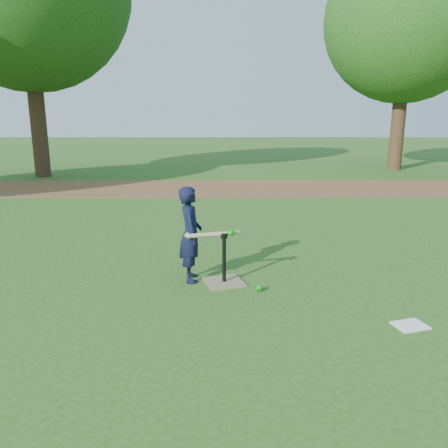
{
  "coord_description": "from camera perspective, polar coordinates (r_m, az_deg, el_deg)",
  "views": [
    {
      "loc": [
        -0.02,
        -4.56,
        1.91
      ],
      "look_at": [
        0.0,
        0.62,
        0.65
      ],
      "focal_mm": 35.0,
      "sensor_mm": 36.0,
      "label": 1
    }
  ],
  "objects": [
    {
      "name": "dirt_strip",
      "position": [
        12.21,
        -0.13,
        4.73
      ],
      "size": [
        24.0,
        3.0,
        0.01
      ],
      "primitive_type": "cube",
      "color": "brown",
      "rests_on": "ground"
    },
    {
      "name": "ground",
      "position": [
        4.95,
        0.0,
        -9.04
      ],
      "size": [
        80.0,
        80.0,
        0.0
      ],
      "primitive_type": "plane",
      "color": "#285116",
      "rests_on": "ground"
    },
    {
      "name": "swing_action",
      "position": [
        5.03,
        -1.25,
        -1.33
      ],
      "size": [
        0.63,
        0.21,
        0.1
      ],
      "color": "tan",
      "rests_on": "ground"
    },
    {
      "name": "child",
      "position": [
        5.18,
        -4.41,
        -1.35
      ],
      "size": [
        0.32,
        0.45,
        1.14
      ],
      "primitive_type": "imported",
      "rotation": [
        0.0,
        0.0,
        1.7
      ],
      "color": "black",
      "rests_on": "ground"
    },
    {
      "name": "batting_tee",
      "position": [
        5.2,
        0.01,
        -6.57
      ],
      "size": [
        0.54,
        0.54,
        0.61
      ],
      "color": "#847454",
      "rests_on": "ground"
    },
    {
      "name": "wiffle_ball_ground",
      "position": [
        5.01,
        4.68,
        -8.29
      ],
      "size": [
        0.08,
        0.08,
        0.08
      ],
      "primitive_type": "sphere",
      "color": "#0C8912",
      "rests_on": "ground"
    },
    {
      "name": "clipboard",
      "position": [
        4.58,
        23.15,
        -12.08
      ],
      "size": [
        0.35,
        0.3,
        0.01
      ],
      "primitive_type": "cube",
      "rotation": [
        0.0,
        0.0,
        0.28
      ],
      "color": "white",
      "rests_on": "ground"
    },
    {
      "name": "tree_right",
      "position": [
        18.12,
        22.86,
        23.46
      ],
      "size": [
        5.8,
        5.8,
        8.21
      ],
      "color": "#382316",
      "rests_on": "ground"
    }
  ]
}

